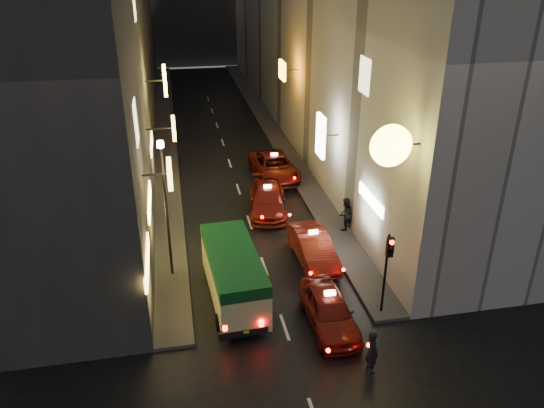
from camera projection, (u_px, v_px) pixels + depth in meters
building_left at (102, 17)px, 37.97m from camera, size 7.48×52.24×18.00m
building_right at (318, 12)px, 40.71m from camera, size 7.88×52.00×18.00m
sidewalk_left at (166, 133)px, 42.47m from camera, size 1.50×52.00×0.15m
sidewalk_right at (270, 127)px, 43.92m from camera, size 1.50×52.00×0.15m
minibus at (233, 271)px, 21.56m from camera, size 2.23×5.58×2.36m
taxi_near at (329, 308)px, 20.41m from camera, size 2.17×5.21×1.82m
taxi_second at (313, 245)px, 24.77m from camera, size 2.32×5.27×1.82m
taxi_third at (268, 198)px, 29.53m from camera, size 2.89×5.44×1.82m
taxi_far at (274, 165)px, 33.99m from camera, size 2.61×5.56×1.89m
pedestrian_crossing at (372, 349)px, 18.13m from camera, size 0.50×0.68×1.89m
pedestrian_sidewalk at (345, 212)px, 27.18m from camera, size 0.88×0.82×1.99m
traffic_light at (388, 258)px, 20.14m from camera, size 0.26×0.43×3.50m
lamp_post at (166, 201)px, 22.30m from camera, size 0.28×0.28×6.22m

